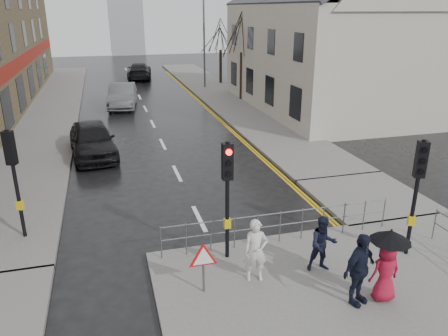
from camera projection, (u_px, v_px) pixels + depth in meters
ground at (222, 265)px, 12.19m from camera, size 120.00×120.00×0.00m
near_pavement at (393, 327)px, 9.74m from camera, size 10.00×9.00×0.14m
left_pavement at (51, 107)px, 31.35m from camera, size 4.00×44.00×0.14m
right_pavement at (219, 93)px, 36.41m from camera, size 4.00×40.00×0.14m
pavement_bridge_right at (367, 196)px, 16.50m from camera, size 4.00×4.20×0.14m
building_right_cream at (322, 39)px, 29.83m from camera, size 9.00×16.40×10.10m
traffic_signal_near_left at (227, 181)px, 11.57m from camera, size 0.28×0.27×3.40m
traffic_signal_near_right at (418, 178)px, 11.73m from camera, size 0.34×0.33×3.40m
traffic_signal_far_left at (13, 165)px, 12.68m from camera, size 0.34×0.33×3.40m
guard_railing_front at (280, 220)px, 12.92m from camera, size 7.14×0.04×1.00m
warning_sign at (203, 260)px, 10.54m from camera, size 0.80×0.07×1.35m
street_lamp at (202, 34)px, 37.36m from camera, size 1.83×0.25×8.00m
tree_near at (242, 32)px, 32.20m from camera, size 2.40×2.40×6.58m
tree_far at (221, 35)px, 39.81m from camera, size 2.40×2.40×5.64m
pedestrian_a at (256, 251)px, 11.06m from camera, size 0.67×0.51×1.68m
pedestrian_b at (323, 244)px, 11.48m from camera, size 0.84×0.70×1.56m
pedestrian_with_umbrella at (387, 260)px, 10.20m from camera, size 0.96×0.96×1.86m
pedestrian_d at (359, 269)px, 10.13m from camera, size 1.16×0.81×1.83m
car_parked at (92, 140)px, 20.88m from camera, size 2.50×5.11×1.68m
car_mid at (122, 96)px, 31.34m from camera, size 2.38×5.27×1.68m
car_far at (139, 71)px, 43.99m from camera, size 2.94×5.78×1.61m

